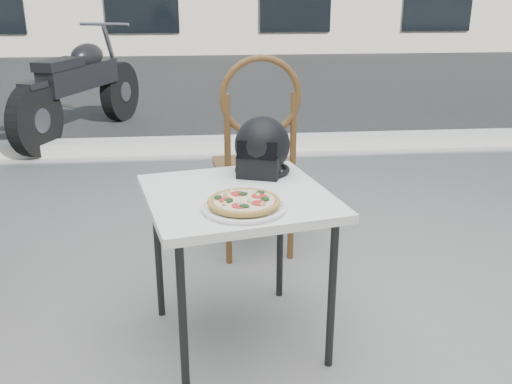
{
  "coord_description": "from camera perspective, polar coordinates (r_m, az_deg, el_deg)",
  "views": [
    {
      "loc": [
        -0.46,
        -2.28,
        1.48
      ],
      "look_at": [
        -0.26,
        -0.24,
        0.74
      ],
      "focal_mm": 40.0,
      "sensor_mm": 36.0,
      "label": 1
    }
  ],
  "objects": [
    {
      "name": "helmet",
      "position": [
        2.54,
        0.59,
        4.37
      ],
      "size": [
        0.32,
        0.32,
        0.26
      ],
      "rotation": [
        0.0,
        0.0,
        -0.32
      ],
      "color": "black",
      "rests_on": "cafe_table_main"
    },
    {
      "name": "street_asphalt",
      "position": [
        9.41,
        -2.65,
        10.83
      ],
      "size": [
        30.0,
        8.0,
        0.0
      ],
      "primitive_type": "cube",
      "color": "black",
      "rests_on": "ground"
    },
    {
      "name": "pizza",
      "position": [
        2.14,
        -1.21,
        -0.96
      ],
      "size": [
        0.35,
        0.35,
        0.03
      ],
      "rotation": [
        0.0,
        0.0,
        0.35
      ],
      "color": "tan",
      "rests_on": "plate"
    },
    {
      "name": "motorcycle",
      "position": [
        6.18,
        -17.04,
        9.81
      ],
      "size": [
        0.95,
        2.13,
        1.11
      ],
      "rotation": [
        0.0,
        0.0,
        -0.37
      ],
      "color": "black",
      "rests_on": "street_asphalt"
    },
    {
      "name": "curb",
      "position": [
        5.49,
        -0.49,
        4.89
      ],
      "size": [
        30.0,
        0.25,
        0.12
      ],
      "primitive_type": "cube",
      "color": "#A7A59C",
      "rests_on": "ground"
    },
    {
      "name": "cafe_chair_main",
      "position": [
        3.15,
        0.12,
        4.48
      ],
      "size": [
        0.48,
        0.48,
        1.16
      ],
      "rotation": [
        0.0,
        0.0,
        3.22
      ],
      "color": "brown",
      "rests_on": "ground"
    },
    {
      "name": "ground",
      "position": [
        2.76,
        5.11,
        -12.67
      ],
      "size": [
        80.0,
        80.0,
        0.0
      ],
      "primitive_type": "plane",
      "color": "gray",
      "rests_on": "ground"
    },
    {
      "name": "plate",
      "position": [
        2.14,
        -1.2,
        -1.5
      ],
      "size": [
        0.42,
        0.42,
        0.02
      ],
      "rotation": [
        0.0,
        0.0,
        -0.38
      ],
      "color": "white",
      "rests_on": "cafe_table_main"
    },
    {
      "name": "cafe_table_main",
      "position": [
        2.34,
        -1.84,
        -1.54
      ],
      "size": [
        0.86,
        0.86,
        0.69
      ],
      "rotation": [
        0.0,
        0.0,
        0.22
      ],
      "color": "white",
      "rests_on": "ground"
    }
  ]
}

